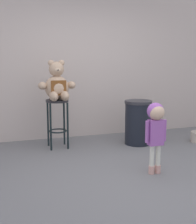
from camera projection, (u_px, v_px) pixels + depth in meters
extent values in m
plane|color=slate|center=(130.00, 176.00, 3.87)|extent=(24.00, 24.00, 0.00)
cube|color=beige|center=(81.00, 31.00, 5.70)|extent=(7.21, 0.30, 3.98)
cylinder|color=#2A282C|center=(57.00, 101.00, 4.99)|extent=(0.37, 0.37, 0.04)
cylinder|color=black|center=(51.00, 127.00, 4.89)|extent=(0.03, 0.03, 0.77)
cylinder|color=black|center=(68.00, 126.00, 4.97)|extent=(0.03, 0.03, 0.77)
cylinder|color=black|center=(48.00, 124.00, 5.15)|extent=(0.03, 0.03, 0.77)
cylinder|color=black|center=(64.00, 123.00, 5.23)|extent=(0.03, 0.03, 0.77)
torus|color=black|center=(58.00, 131.00, 5.08)|extent=(0.30, 0.30, 0.02)
sphere|color=tan|center=(57.00, 88.00, 4.95)|extent=(0.39, 0.39, 0.39)
cube|color=brown|center=(59.00, 88.00, 4.80)|extent=(0.24, 0.03, 0.23)
sphere|color=tan|center=(56.00, 69.00, 4.90)|extent=(0.25, 0.25, 0.25)
ellipsoid|color=#C9AC8E|center=(58.00, 70.00, 4.81)|extent=(0.10, 0.08, 0.07)
sphere|color=black|center=(58.00, 70.00, 4.78)|extent=(0.03, 0.03, 0.03)
sphere|color=tan|center=(51.00, 63.00, 4.86)|extent=(0.10, 0.10, 0.10)
sphere|color=tan|center=(62.00, 63.00, 4.91)|extent=(0.10, 0.10, 0.10)
ellipsoid|color=tan|center=(42.00, 86.00, 4.85)|extent=(0.14, 0.22, 0.12)
ellipsoid|color=tan|center=(71.00, 85.00, 4.99)|extent=(0.14, 0.22, 0.12)
ellipsoid|color=tan|center=(54.00, 96.00, 4.77)|extent=(0.13, 0.33, 0.16)
ellipsoid|color=tan|center=(65.00, 96.00, 4.83)|extent=(0.13, 0.33, 0.16)
cylinder|color=#D39E92|center=(151.00, 170.00, 3.93)|extent=(0.08, 0.08, 0.11)
cylinder|color=silver|center=(152.00, 156.00, 3.89)|extent=(0.06, 0.06, 0.28)
cylinder|color=#D39E92|center=(158.00, 169.00, 3.95)|extent=(0.08, 0.08, 0.11)
cylinder|color=silver|center=(158.00, 155.00, 3.92)|extent=(0.06, 0.06, 0.28)
cube|color=#9E57AF|center=(156.00, 132.00, 3.86)|extent=(0.19, 0.11, 0.33)
cylinder|color=#9E57AF|center=(147.00, 132.00, 3.82)|extent=(0.05, 0.05, 0.28)
cylinder|color=#9E57AF|center=(164.00, 130.00, 3.89)|extent=(0.05, 0.05, 0.28)
sphere|color=#D8B293|center=(156.00, 112.00, 3.81)|extent=(0.20, 0.20, 0.20)
sphere|color=#9C55B3|center=(156.00, 111.00, 3.83)|extent=(0.22, 0.22, 0.22)
cylinder|color=black|center=(138.00, 124.00, 5.28)|extent=(0.45, 0.45, 0.72)
cylinder|color=#2D2D33|center=(138.00, 102.00, 5.21)|extent=(0.47, 0.47, 0.05)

